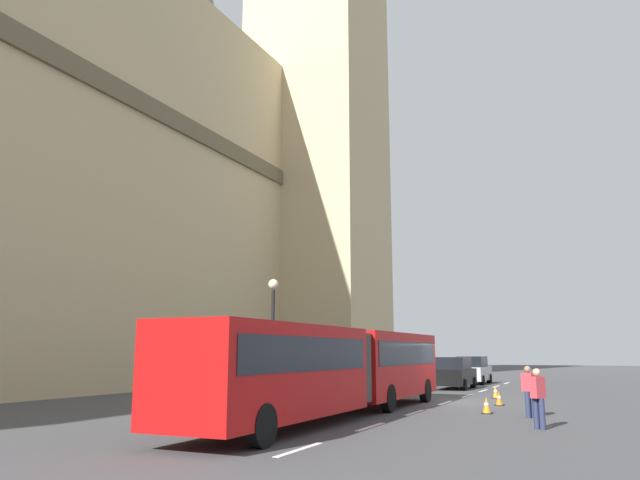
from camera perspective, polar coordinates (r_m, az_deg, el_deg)
The scene contains 11 objects.
ground_plane at distance 27.91m, azimuth 12.04°, elevation -14.72°, with size 160.00×160.00×0.00m, color #424244.
lane_centre_marking at distance 29.49m, azimuth 12.78°, elevation -14.44°, with size 34.40×0.16×0.01m.
articulated_bus at distance 21.12m, azimuth 1.62°, elevation -11.62°, with size 17.21×2.54×2.90m.
sedan_lead at distance 37.60m, azimuth 12.58°, elevation -12.16°, with size 4.40×1.86×1.85m.
sedan_trailing at distance 43.56m, azimuth 14.27°, elevation -11.83°, with size 4.40×1.86×1.85m.
traffic_cone_west at distance 22.98m, azimuth 15.44°, elevation -14.82°, with size 0.36×0.36×0.58m.
traffic_cone_middle at distance 26.54m, azimuth 16.54°, elevation -14.14°, with size 0.36×0.36×0.58m.
traffic_cone_east at distance 30.64m, azimuth 16.24°, elevation -13.61°, with size 0.36×0.36×0.58m.
street_lamp at distance 26.27m, azimuth -4.48°, elevation -8.52°, with size 0.44×0.44×5.27m.
pedestrian_near_cones at distance 18.81m, azimuth 19.89°, elevation -13.69°, with size 0.47×0.42×1.69m.
pedestrian_by_kerb at distance 21.93m, azimuth 19.09°, elevation -13.20°, with size 0.40×0.47×1.69m.
Camera 1 is at (-27.09, -6.36, 2.16)m, focal length 33.91 mm.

